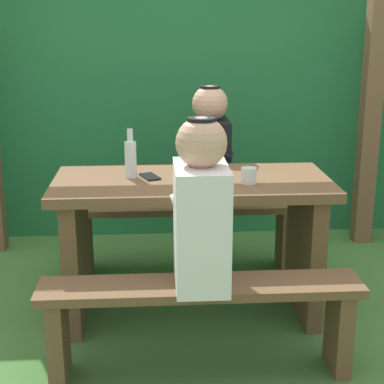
% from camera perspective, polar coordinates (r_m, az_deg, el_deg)
% --- Properties ---
extents(ground_plane, '(12.00, 12.00, 0.00)m').
position_cam_1_polar(ground_plane, '(3.32, 0.00, -11.36)').
color(ground_plane, '#427534').
extents(hedge_backdrop, '(6.40, 0.91, 1.74)m').
position_cam_1_polar(hedge_backdrop, '(4.71, -1.39, 8.01)').
color(hedge_backdrop, '#206937').
rests_on(hedge_backdrop, ground_plane).
extents(pergola_post_right, '(0.12, 0.12, 1.96)m').
position_cam_1_polar(pergola_post_right, '(4.26, 16.58, 8.05)').
color(pergola_post_right, brown).
rests_on(pergola_post_right, ground_plane).
extents(picnic_table, '(1.40, 0.64, 0.75)m').
position_cam_1_polar(picnic_table, '(3.12, 0.00, -3.03)').
color(picnic_table, brown).
rests_on(picnic_table, ground_plane).
extents(bench_near, '(1.40, 0.24, 0.44)m').
position_cam_1_polar(bench_near, '(2.67, 0.83, -11.04)').
color(bench_near, brown).
rests_on(bench_near, ground_plane).
extents(bench_far, '(1.40, 0.24, 0.44)m').
position_cam_1_polar(bench_far, '(3.72, -0.58, -2.97)').
color(bench_far, brown).
rests_on(bench_far, ground_plane).
extents(person_white_shirt, '(0.25, 0.35, 0.72)m').
position_cam_1_polar(person_white_shirt, '(2.50, 0.91, -1.68)').
color(person_white_shirt, white).
rests_on(person_white_shirt, bench_near).
extents(person_black_coat, '(0.25, 0.35, 0.72)m').
position_cam_1_polar(person_black_coat, '(3.61, 1.67, 3.90)').
color(person_black_coat, black).
rests_on(person_black_coat, bench_far).
extents(drinking_glass, '(0.08, 0.08, 0.08)m').
position_cam_1_polar(drinking_glass, '(2.97, 5.40, 1.56)').
color(drinking_glass, silver).
rests_on(drinking_glass, picnic_table).
extents(bottle_left, '(0.06, 0.06, 0.25)m').
position_cam_1_polar(bottle_left, '(3.07, -5.83, 3.25)').
color(bottle_left, silver).
rests_on(bottle_left, picnic_table).
extents(cell_phone, '(0.12, 0.16, 0.01)m').
position_cam_1_polar(cell_phone, '(3.08, -4.01, 1.47)').
color(cell_phone, black).
rests_on(cell_phone, picnic_table).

